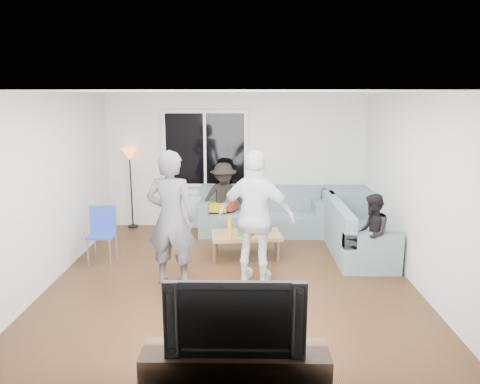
{
  "coord_description": "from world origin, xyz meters",
  "views": [
    {
      "loc": [
        0.19,
        -5.99,
        2.56
      ],
      "look_at": [
        0.1,
        0.6,
        1.15
      ],
      "focal_mm": 33.96,
      "sensor_mm": 36.0,
      "label": 1
    }
  ],
  "objects_px": {
    "sofa_back_section": "(261,211)",
    "player_left": "(171,219)",
    "tv_console": "(235,373)",
    "television": "(235,313)",
    "floor_lamp": "(131,189)",
    "player_right": "(256,218)",
    "side_chair": "(102,236)",
    "spectator_back": "(224,198)",
    "sofa_right_section": "(357,228)",
    "spectator_right": "(372,234)",
    "coffee_table": "(246,245)"
  },
  "relations": [
    {
      "from": "coffee_table",
      "to": "spectator_back",
      "type": "distance_m",
      "value": 1.5
    },
    {
      "from": "side_chair",
      "to": "tv_console",
      "type": "xyz_separation_m",
      "value": [
        2.15,
        -3.21,
        -0.21
      ]
    },
    {
      "from": "coffee_table",
      "to": "tv_console",
      "type": "xyz_separation_m",
      "value": [
        -0.09,
        -3.44,
        0.02
      ]
    },
    {
      "from": "tv_console",
      "to": "player_left",
      "type": "bearing_deg",
      "value": 111.05
    },
    {
      "from": "sofa_back_section",
      "to": "player_left",
      "type": "relative_size",
      "value": 1.24
    },
    {
      "from": "side_chair",
      "to": "television",
      "type": "distance_m",
      "value": 3.88
    },
    {
      "from": "sofa_right_section",
      "to": "television",
      "type": "bearing_deg",
      "value": 152.47
    },
    {
      "from": "sofa_back_section",
      "to": "tv_console",
      "type": "bearing_deg",
      "value": -94.4
    },
    {
      "from": "tv_console",
      "to": "television",
      "type": "height_order",
      "value": "television"
    },
    {
      "from": "spectator_back",
      "to": "tv_console",
      "type": "distance_m",
      "value": 4.83
    },
    {
      "from": "spectator_back",
      "to": "floor_lamp",
      "type": "bearing_deg",
      "value": 154.7
    },
    {
      "from": "player_right",
      "to": "spectator_back",
      "type": "xyz_separation_m",
      "value": [
        -0.57,
        2.31,
        -0.25
      ]
    },
    {
      "from": "spectator_right",
      "to": "tv_console",
      "type": "height_order",
      "value": "spectator_right"
    },
    {
      "from": "sofa_right_section",
      "to": "tv_console",
      "type": "xyz_separation_m",
      "value": [
        -1.92,
        -3.68,
        -0.2
      ]
    },
    {
      "from": "side_chair",
      "to": "player_right",
      "type": "height_order",
      "value": "player_right"
    },
    {
      "from": "player_left",
      "to": "spectator_right",
      "type": "xyz_separation_m",
      "value": [
        2.84,
        0.45,
        -0.34
      ]
    },
    {
      "from": "spectator_right",
      "to": "spectator_back",
      "type": "height_order",
      "value": "spectator_back"
    },
    {
      "from": "player_left",
      "to": "television",
      "type": "height_order",
      "value": "player_left"
    },
    {
      "from": "floor_lamp",
      "to": "television",
      "type": "distance_m",
      "value": 5.55
    },
    {
      "from": "tv_console",
      "to": "television",
      "type": "xyz_separation_m",
      "value": [
        0.0,
        0.0,
        0.55
      ]
    },
    {
      "from": "sofa_back_section",
      "to": "tv_console",
      "type": "relative_size",
      "value": 1.44
    },
    {
      "from": "player_left",
      "to": "tv_console",
      "type": "xyz_separation_m",
      "value": [
        0.92,
        -2.4,
        -0.71
      ]
    },
    {
      "from": "spectator_right",
      "to": "sofa_right_section",
      "type": "bearing_deg",
      "value": -166.21
    },
    {
      "from": "television",
      "to": "spectator_right",
      "type": "bearing_deg",
      "value": 56.02
    },
    {
      "from": "floor_lamp",
      "to": "tv_console",
      "type": "relative_size",
      "value": 0.97
    },
    {
      "from": "coffee_table",
      "to": "player_left",
      "type": "xyz_separation_m",
      "value": [
        -1.01,
        -1.05,
        0.73
      ]
    },
    {
      "from": "sofa_back_section",
      "to": "player_right",
      "type": "height_order",
      "value": "player_right"
    },
    {
      "from": "floor_lamp",
      "to": "spectator_back",
      "type": "xyz_separation_m",
      "value": [
        1.82,
        -0.32,
        -0.11
      ]
    },
    {
      "from": "player_left",
      "to": "tv_console",
      "type": "relative_size",
      "value": 1.16
    },
    {
      "from": "floor_lamp",
      "to": "player_right",
      "type": "bearing_deg",
      "value": -47.79
    },
    {
      "from": "player_right",
      "to": "tv_console",
      "type": "height_order",
      "value": "player_right"
    },
    {
      "from": "sofa_back_section",
      "to": "side_chair",
      "type": "relative_size",
      "value": 2.67
    },
    {
      "from": "coffee_table",
      "to": "floor_lamp",
      "type": "bearing_deg",
      "value": 143.27
    },
    {
      "from": "sofa_right_section",
      "to": "sofa_back_section",
      "type": "bearing_deg",
      "value": 54.76
    },
    {
      "from": "sofa_back_section",
      "to": "tv_console",
      "type": "distance_m",
      "value": 4.79
    },
    {
      "from": "side_chair",
      "to": "spectator_back",
      "type": "xyz_separation_m",
      "value": [
        1.82,
        1.59,
        0.24
      ]
    },
    {
      "from": "sofa_back_section",
      "to": "player_left",
      "type": "bearing_deg",
      "value": -118.51
    },
    {
      "from": "side_chair",
      "to": "spectator_right",
      "type": "relative_size",
      "value": 0.73
    },
    {
      "from": "player_left",
      "to": "television",
      "type": "xyz_separation_m",
      "value": [
        0.92,
        -2.4,
        -0.16
      ]
    },
    {
      "from": "television",
      "to": "tv_console",
      "type": "bearing_deg",
      "value": 180.0
    },
    {
      "from": "sofa_right_section",
      "to": "player_left",
      "type": "distance_m",
      "value": 3.15
    },
    {
      "from": "coffee_table",
      "to": "player_left",
      "type": "distance_m",
      "value": 1.63
    },
    {
      "from": "floor_lamp",
      "to": "player_right",
      "type": "xyz_separation_m",
      "value": [
        2.38,
        -2.63,
        0.14
      ]
    },
    {
      "from": "player_right",
      "to": "tv_console",
      "type": "xyz_separation_m",
      "value": [
        -0.23,
        -2.49,
        -0.7
      ]
    },
    {
      "from": "side_chair",
      "to": "television",
      "type": "relative_size",
      "value": 0.74
    },
    {
      "from": "floor_lamp",
      "to": "player_left",
      "type": "relative_size",
      "value": 0.84
    },
    {
      "from": "television",
      "to": "side_chair",
      "type": "bearing_deg",
      "value": 123.9
    },
    {
      "from": "spectator_right",
      "to": "side_chair",
      "type": "bearing_deg",
      "value": -81.32
    },
    {
      "from": "side_chair",
      "to": "player_right",
      "type": "distance_m",
      "value": 2.53
    },
    {
      "from": "coffee_table",
      "to": "tv_console",
      "type": "height_order",
      "value": "tv_console"
    }
  ]
}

